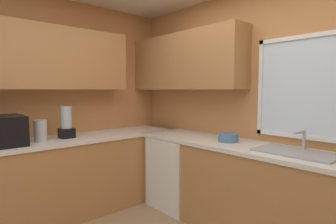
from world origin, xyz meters
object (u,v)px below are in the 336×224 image
(sink_assembly, at_px, (296,152))
(kettle, at_px, (40,131))
(microwave, at_px, (3,131))
(bowl, at_px, (228,137))
(dishwasher, at_px, (179,172))
(blender_appliance, at_px, (66,124))

(sink_assembly, bearing_deg, kettle, -144.35)
(microwave, relative_size, bowl, 2.31)
(dishwasher, xyz_separation_m, blender_appliance, (-0.66, -1.14, 0.63))
(microwave, height_order, sink_assembly, microwave)
(sink_assembly, xyz_separation_m, blender_appliance, (-2.06, -1.18, 0.15))
(microwave, xyz_separation_m, kettle, (0.02, 0.34, -0.03))
(kettle, height_order, sink_assembly, kettle)
(sink_assembly, distance_m, blender_appliance, 2.38)
(sink_assembly, xyz_separation_m, bowl, (-0.70, -0.01, 0.03))
(dishwasher, relative_size, kettle, 3.77)
(sink_assembly, height_order, bowl, sink_assembly)
(dishwasher, xyz_separation_m, bowl, (0.70, 0.03, 0.52))
(dishwasher, relative_size, microwave, 1.78)
(bowl, xyz_separation_m, blender_appliance, (-1.36, -1.17, 0.12))
(dishwasher, bearing_deg, blender_appliance, -120.02)
(microwave, relative_size, sink_assembly, 0.73)
(blender_appliance, bearing_deg, kettle, -85.99)
(dishwasher, height_order, bowl, bowl)
(kettle, bearing_deg, microwave, -93.32)
(sink_assembly, relative_size, blender_appliance, 1.83)
(kettle, distance_m, sink_assembly, 2.51)
(dishwasher, bearing_deg, bowl, 2.45)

